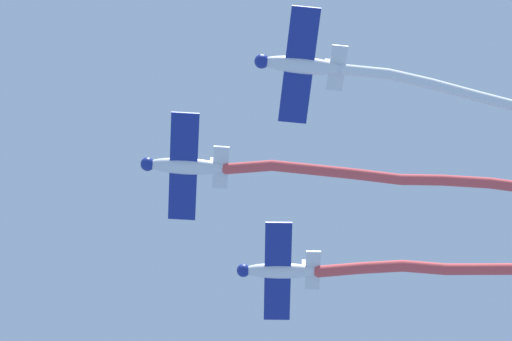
% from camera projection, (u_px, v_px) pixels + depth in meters
% --- Properties ---
extents(airplane_lead, '(6.01, 7.76, 1.95)m').
position_uv_depth(airplane_lead, '(184.00, 166.00, 75.33)').
color(airplane_lead, silver).
extents(smoke_trail_lead, '(24.07, 10.88, 2.81)m').
position_uv_depth(smoke_trail_lead, '(424.00, 181.00, 74.75)').
color(smoke_trail_lead, '#DB4C4C').
extents(airplane_left_wing, '(5.98, 7.69, 1.95)m').
position_uv_depth(airplane_left_wing, '(300.00, 65.00, 72.25)').
color(airplane_left_wing, silver).
extents(airplane_right_wing, '(6.03, 7.82, 1.95)m').
position_uv_depth(airplane_right_wing, '(278.00, 271.00, 79.16)').
color(airplane_right_wing, silver).
extents(smoke_trail_right_wing, '(19.58, 7.79, 1.41)m').
position_uv_depth(smoke_trail_right_wing, '(465.00, 269.00, 79.40)').
color(smoke_trail_right_wing, '#DB4C4C').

